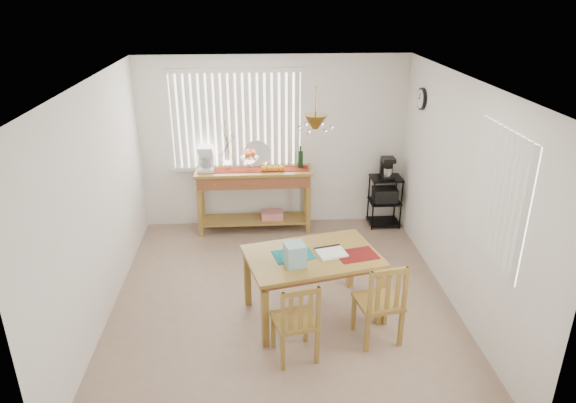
{
  "coord_description": "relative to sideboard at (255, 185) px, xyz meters",
  "views": [
    {
      "loc": [
        -0.29,
        -5.22,
        3.48
      ],
      "look_at": [
        0.1,
        0.55,
        1.05
      ],
      "focal_mm": 32.0,
      "sensor_mm": 36.0,
      "label": 1
    }
  ],
  "objects": [
    {
      "name": "ground",
      "position": [
        0.31,
        -1.99,
        -0.73
      ],
      "size": [
        4.0,
        4.5,
        0.01
      ],
      "primitive_type": "cube",
      "color": "#A1836D"
    },
    {
      "name": "room_shell",
      "position": [
        0.31,
        -1.97,
        0.96
      ],
      "size": [
        4.2,
        4.7,
        2.7
      ],
      "color": "white",
      "rests_on": "ground"
    },
    {
      "name": "sideboard",
      "position": [
        0.0,
        0.0,
        0.0
      ],
      "size": [
        1.72,
        0.48,
        0.97
      ],
      "color": "olive",
      "rests_on": "ground"
    },
    {
      "name": "sideboard_items",
      "position": [
        -0.28,
        0.02,
        0.39
      ],
      "size": [
        1.64,
        0.41,
        0.74
      ],
      "color": "maroon",
      "rests_on": "sideboard"
    },
    {
      "name": "wire_cart",
      "position": [
        2.01,
        0.01,
        -0.25
      ],
      "size": [
        0.47,
        0.37,
        0.8
      ],
      "color": "black",
      "rests_on": "ground"
    },
    {
      "name": "cart_items",
      "position": [
        2.01,
        0.02,
        0.22
      ],
      "size": [
        0.19,
        0.22,
        0.33
      ],
      "color": "black",
      "rests_on": "wire_cart"
    },
    {
      "name": "dining_table",
      "position": [
        0.62,
        -2.28,
        -0.05
      ],
      "size": [
        1.6,
        1.22,
        0.76
      ],
      "color": "olive",
      "rests_on": "ground"
    },
    {
      "name": "table_items",
      "position": [
        0.51,
        -2.43,
        0.13
      ],
      "size": [
        1.18,
        0.53,
        0.24
      ],
      "color": "#157079",
      "rests_on": "dining_table"
    },
    {
      "name": "chair_left",
      "position": [
        0.38,
        -3.03,
        -0.29
      ],
      "size": [
        0.49,
        0.49,
        0.89
      ],
      "color": "olive",
      "rests_on": "ground"
    },
    {
      "name": "chair_right",
      "position": [
        1.27,
        -2.81,
        -0.26
      ],
      "size": [
        0.51,
        0.51,
        0.95
      ],
      "color": "olive",
      "rests_on": "ground"
    }
  ]
}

